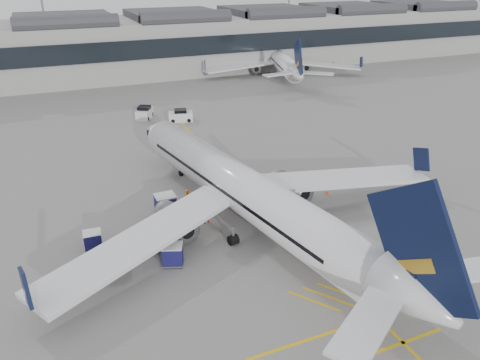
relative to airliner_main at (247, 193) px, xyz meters
name	(u,v)px	position (x,y,z in m)	size (l,w,h in m)	color
ground	(187,270)	(-6.90, -4.28, -3.27)	(220.00, 220.00, 0.00)	gray
terminal	(78,47)	(-6.90, 67.64, 2.87)	(200.00, 20.45, 12.40)	#9E9E99
apron_markings	(252,193)	(3.10, 5.72, -3.27)	(0.25, 60.00, 0.01)	gold
airliner_main	(247,193)	(0.00, 0.00, 0.00)	(37.74, 41.58, 11.14)	silver
airliner_far	(281,61)	(31.91, 54.32, -0.45)	(31.77, 35.21, 9.62)	silver
belt_loader	(246,198)	(1.69, 4.07, -2.77)	(4.34, 1.94, 1.73)	#B8B5AF
baggage_cart_a	(166,204)	(-6.09, 4.69, -2.17)	(1.96, 1.62, 2.05)	gray
baggage_cart_b	(156,237)	(-8.26, -0.37, -2.22)	(2.10, 1.82, 1.97)	gray
baggage_cart_c	(173,254)	(-7.64, -3.20, -2.34)	(2.04, 1.87, 1.74)	gray
baggage_cart_d	(93,240)	(-13.01, 1.46, -2.42)	(1.60, 1.35, 1.58)	gray
ramp_agent_a	(188,199)	(-3.77, 5.34, -2.36)	(0.67, 0.44, 1.83)	orange
ramp_agent_b	(205,214)	(-3.27, 1.90, -2.39)	(0.86, 0.67, 1.76)	#E03F0B
pushback_tug	(103,261)	(-12.70, -1.62, -2.61)	(2.90, 2.09, 1.48)	#4D4F43
safety_cone_nose	(204,150)	(2.48, 18.61, -3.05)	(0.33, 0.33, 0.45)	#F24C0A
safety_cone_engine	(328,192)	(10.04, 2.42, -3.02)	(0.36, 0.36, 0.50)	#F24C0A
service_van_mid	(145,113)	(-1.22, 35.30, -2.44)	(3.34, 4.05, 1.86)	silver
service_van_right	(181,116)	(3.37, 31.79, -2.47)	(3.83, 2.59, 1.80)	silver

